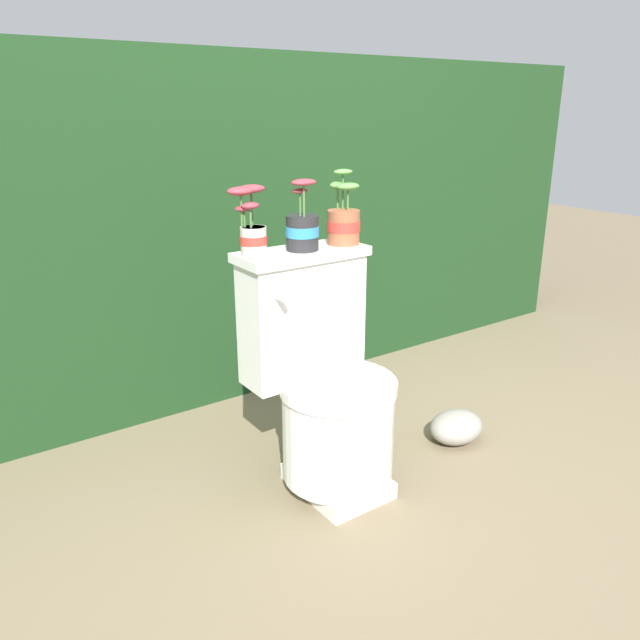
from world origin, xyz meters
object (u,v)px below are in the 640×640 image
potted_plant_left (251,226)px  garden_stone (456,427)px  potted_plant_midleft (302,228)px  toilet (325,388)px  potted_plant_middle (344,221)px

potted_plant_left → garden_stone: bearing=-17.3°
potted_plant_midleft → garden_stone: bearing=-20.1°
toilet → potted_plant_middle: bearing=36.6°
toilet → garden_stone: size_ratio=3.56×
potted_plant_midleft → potted_plant_left: bearing=172.2°
potted_plant_midleft → potted_plant_middle: size_ratio=0.94×
potted_plant_left → garden_stone: potted_plant_left is taller
toilet → potted_plant_left: potted_plant_left is taller
toilet → potted_plant_midleft: (-0.00, 0.12, 0.51)m
garden_stone → potted_plant_midleft: bearing=159.9°
toilet → potted_plant_middle: size_ratio=3.21×
potted_plant_left → potted_plant_middle: 0.33m
garden_stone → potted_plant_middle: bearing=152.5°
potted_plant_middle → potted_plant_midleft: bearing=-179.6°
potted_plant_middle → garden_stone: bearing=-27.5°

